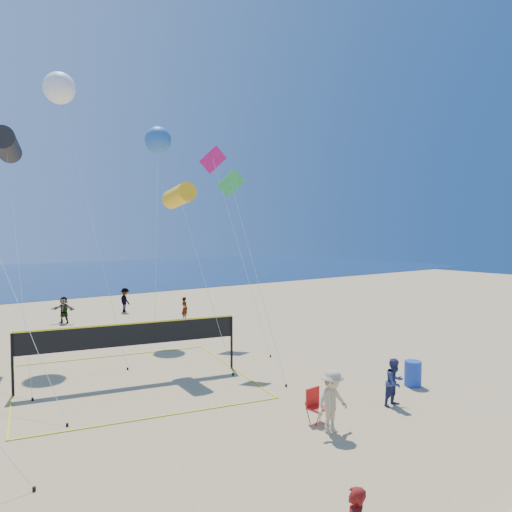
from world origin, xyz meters
TOP-DOWN VIEW (x-y plane):
  - ground at (0.00, 0.00)m, footprint 120.00×120.00m
  - bystander_a at (5.89, 3.19)m, footprint 0.81×0.63m
  - bystander_b at (2.50, 2.87)m, footprint 1.25×0.75m
  - far_person_1 at (1.28, 25.71)m, footprint 1.51×1.47m
  - far_person_2 at (8.09, 21.99)m, footprint 0.41×0.59m
  - far_person_4 at (6.17, 27.48)m, footprint 0.73×1.19m
  - camp_chair at (2.68, 3.76)m, footprint 0.61×0.74m
  - trash_barrel at (8.24, 4.13)m, footprint 0.83×0.83m
  - volleyball_net at (-0.20, 11.32)m, footprint 10.45×10.34m
  - kite_1 at (-3.16, 18.89)m, footprint 1.90×9.13m
  - kite_2 at (2.92, 13.04)m, footprint 1.12×4.67m
  - kite_4 at (5.08, 11.68)m, footprint 1.58×5.39m
  - kite_5 at (7.55, 17.17)m, footprint 1.89×7.00m
  - kite_6 at (-0.29, 20.17)m, footprint 1.98×8.29m
  - kite_7 at (5.30, 20.02)m, footprint 2.57×3.64m

SIDE VIEW (x-z plane):
  - ground at x=0.00m, z-range 0.00..0.00m
  - trash_barrel at x=8.24m, z-range 0.00..0.97m
  - camp_chair at x=2.68m, z-range 0.01..1.19m
  - far_person_2 at x=8.09m, z-range 0.00..1.56m
  - bystander_a at x=5.89m, z-range 0.00..1.64m
  - far_person_1 at x=1.28m, z-range 0.00..1.73m
  - far_person_4 at x=6.17m, z-range 0.00..1.77m
  - bystander_b at x=2.50m, z-range 0.00..1.89m
  - volleyball_net at x=-0.20m, z-range 0.43..2.78m
  - kite_2 at x=2.92m, z-range 3.51..11.70m
  - kite_4 at x=5.08m, z-range 3.15..12.07m
  - kite_5 at x=7.55m, z-range 4.06..15.05m
  - kite_1 at x=-3.16m, z-range 4.68..15.50m
  - kite_7 at x=5.30m, z-range 5.31..17.50m
  - kite_6 at x=-0.29m, z-range 6.34..20.70m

